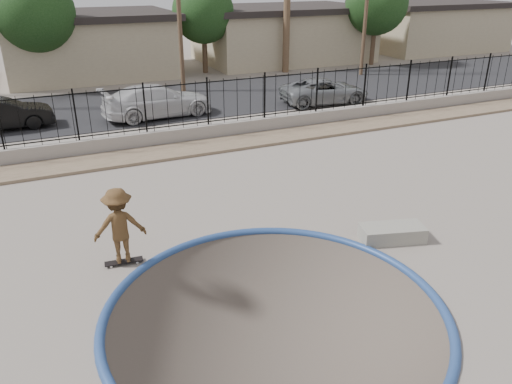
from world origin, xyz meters
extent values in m
cube|color=gray|center=(0.00, 12.00, -1.10)|extent=(120.00, 120.00, 2.20)
torus|color=navy|center=(0.00, -1.00, 0.00)|extent=(7.04, 7.04, 0.20)
cube|color=#8A725A|center=(0.00, 9.20, 0.06)|extent=(42.00, 1.60, 0.11)
cube|color=gray|center=(0.00, 10.30, 0.30)|extent=(42.00, 0.45, 0.60)
cube|color=black|center=(0.00, 10.30, 0.72)|extent=(40.00, 0.04, 0.03)
cube|color=black|center=(0.00, 10.30, 2.30)|extent=(40.00, 0.04, 0.04)
cube|color=black|center=(0.00, 17.00, 0.02)|extent=(90.00, 8.00, 0.04)
cube|color=tan|center=(0.00, 26.50, 1.75)|extent=(10.00, 8.00, 3.50)
cube|color=black|center=(0.00, 26.50, 3.70)|extent=(10.60, 8.60, 0.40)
cube|color=tan|center=(14.00, 26.50, 1.75)|extent=(12.00, 8.00, 3.50)
cube|color=black|center=(14.00, 26.50, 3.70)|extent=(12.60, 8.60, 0.40)
cube|color=tan|center=(28.00, 26.50, 1.75)|extent=(11.00, 8.00, 3.50)
cube|color=black|center=(28.00, 26.50, 3.70)|extent=(11.60, 8.60, 0.40)
cylinder|color=#473323|center=(4.00, 19.00, 4.75)|extent=(0.24, 0.24, 9.50)
cylinder|color=#473323|center=(16.00, 19.00, 4.50)|extent=(0.24, 0.24, 9.00)
cylinder|color=#473323|center=(-3.00, 23.00, 1.50)|extent=(0.34, 0.34, 3.00)
sphere|color=#143311|center=(-3.00, 23.00, 4.20)|extent=(4.32, 4.32, 4.32)
cylinder|color=#473323|center=(7.00, 24.00, 1.38)|extent=(0.34, 0.34, 2.75)
sphere|color=#143311|center=(7.00, 24.00, 3.85)|extent=(3.96, 3.96, 3.96)
cylinder|color=#473323|center=(19.00, 22.00, 1.50)|extent=(0.34, 0.34, 3.00)
sphere|color=#143311|center=(19.00, 22.00, 4.20)|extent=(4.32, 4.32, 4.32)
imported|color=brown|center=(-2.45, 2.09, 0.91)|extent=(1.24, 0.79, 1.82)
cube|color=black|center=(-2.45, 2.09, 0.07)|extent=(0.90, 0.31, 0.02)
cylinder|color=silver|center=(-2.75, 2.04, 0.03)|extent=(0.06, 0.04, 0.06)
cylinder|color=silver|center=(-2.74, 2.21, 0.03)|extent=(0.06, 0.04, 0.06)
cylinder|color=silver|center=(-2.16, 1.98, 0.03)|extent=(0.06, 0.04, 0.06)
cylinder|color=silver|center=(-2.15, 2.15, 0.03)|extent=(0.06, 0.04, 0.06)
cube|color=gray|center=(4.00, 0.44, 0.20)|extent=(1.73, 1.11, 0.40)
imported|color=black|center=(-5.14, 15.00, 0.71)|extent=(4.13, 1.55, 1.35)
imported|color=silver|center=(1.41, 14.36, 0.77)|extent=(5.25, 2.53, 1.48)
imported|color=gray|center=(9.83, 13.40, 0.67)|extent=(4.72, 2.54, 1.26)
camera|label=1|loc=(-3.69, -8.31, 6.32)|focal=35.00mm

